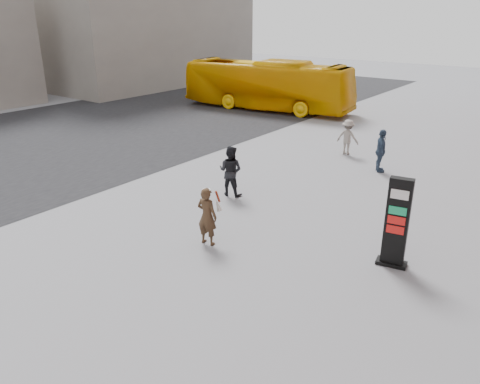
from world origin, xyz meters
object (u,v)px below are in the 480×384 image
Objects in this scene: woman at (207,215)px; bus at (267,85)px; info_pylon at (397,223)px; pedestrian_a at (231,171)px; pedestrian_c at (381,151)px; pedestrian_b at (348,137)px.

bus is at bearing -67.11° from woman.
woman is at bearing -166.84° from info_pylon.
woman is (-4.44, -1.92, -0.32)m from info_pylon.
info_pylon is 1.33× the size of pedestrian_a.
bus is 15.20m from pedestrian_a.
pedestrian_c is (10.62, -7.70, -0.69)m from bus.
pedestrian_a is at bearing 157.79° from info_pylon.
pedestrian_b is (8.55, -6.25, -0.77)m from bus.
bus is at bearing -72.56° from pedestrian_a.
info_pylon reaches higher than woman.
bus reaches higher than pedestrian_b.
woman is 0.94× the size of pedestrian_a.
woman is 3.68m from pedestrian_a.
woman is 1.05× the size of pedestrian_b.
pedestrian_c is at bearing -131.72° from pedestrian_a.
pedestrian_b is at bearing -92.57° from woman.
pedestrian_a reaches higher than pedestrian_c.
info_pylon is 0.21× the size of bus.
pedestrian_c is (-3.05, 6.84, -0.30)m from info_pylon.
pedestrian_c is at bearing -105.41° from woman.
pedestrian_b is at bearing -132.65° from bus.
bus is at bearing 22.91° from pedestrian_c.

